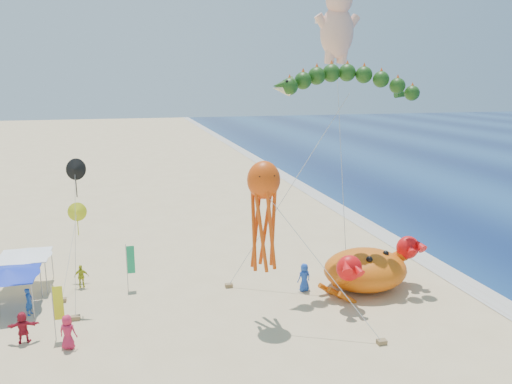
{
  "coord_description": "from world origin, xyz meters",
  "views": [
    {
      "loc": [
        -10.08,
        -28.92,
        13.69
      ],
      "look_at": [
        -2.0,
        2.0,
        6.5
      ],
      "focal_mm": 35.0,
      "sensor_mm": 36.0,
      "label": 1
    }
  ],
  "objects_px": {
    "crab_inflatable": "(366,268)",
    "dragon_kite": "(347,87)",
    "cherub_kite": "(338,23)",
    "octopus_kite": "(264,207)",
    "canopy_white": "(24,253)",
    "canopy_blue": "(7,272)"
  },
  "relations": [
    {
      "from": "crab_inflatable",
      "to": "dragon_kite",
      "type": "xyz_separation_m",
      "value": [
        -0.9,
        2.08,
        11.8
      ]
    },
    {
      "from": "crab_inflatable",
      "to": "canopy_blue",
      "type": "distance_m",
      "value": 22.48
    },
    {
      "from": "canopy_blue",
      "to": "canopy_white",
      "type": "distance_m",
      "value": 3.4
    },
    {
      "from": "canopy_blue",
      "to": "canopy_white",
      "type": "xyz_separation_m",
      "value": [
        0.36,
        3.38,
        -0.0
      ]
    },
    {
      "from": "crab_inflatable",
      "to": "canopy_white",
      "type": "height_order",
      "value": "crab_inflatable"
    },
    {
      "from": "crab_inflatable",
      "to": "cherub_kite",
      "type": "distance_m",
      "value": 17.97
    },
    {
      "from": "octopus_kite",
      "to": "dragon_kite",
      "type": "bearing_deg",
      "value": 31.58
    },
    {
      "from": "cherub_kite",
      "to": "octopus_kite",
      "type": "xyz_separation_m",
      "value": [
        -8.23,
        -9.5,
        -11.15
      ]
    },
    {
      "from": "canopy_white",
      "to": "crab_inflatable",
      "type": "bearing_deg",
      "value": -15.27
    },
    {
      "from": "octopus_kite",
      "to": "canopy_white",
      "type": "bearing_deg",
      "value": 150.63
    },
    {
      "from": "canopy_white",
      "to": "canopy_blue",
      "type": "bearing_deg",
      "value": -96.12
    },
    {
      "from": "cherub_kite",
      "to": "crab_inflatable",
      "type": "bearing_deg",
      "value": -94.52
    },
    {
      "from": "canopy_blue",
      "to": "canopy_white",
      "type": "relative_size",
      "value": 1.06
    },
    {
      "from": "cherub_kite",
      "to": "octopus_kite",
      "type": "bearing_deg",
      "value": -130.91
    },
    {
      "from": "dragon_kite",
      "to": "octopus_kite",
      "type": "distance_m",
      "value": 10.3
    },
    {
      "from": "cherub_kite",
      "to": "canopy_white",
      "type": "height_order",
      "value": "cherub_kite"
    },
    {
      "from": "octopus_kite",
      "to": "canopy_blue",
      "type": "height_order",
      "value": "octopus_kite"
    },
    {
      "from": "dragon_kite",
      "to": "cherub_kite",
      "type": "height_order",
      "value": "cherub_kite"
    },
    {
      "from": "crab_inflatable",
      "to": "canopy_blue",
      "type": "bearing_deg",
      "value": 173.31
    },
    {
      "from": "dragon_kite",
      "to": "canopy_white",
      "type": "relative_size",
      "value": 4.12
    },
    {
      "from": "crab_inflatable",
      "to": "dragon_kite",
      "type": "relative_size",
      "value": 0.53
    },
    {
      "from": "crab_inflatable",
      "to": "octopus_kite",
      "type": "relative_size",
      "value": 0.82
    }
  ]
}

